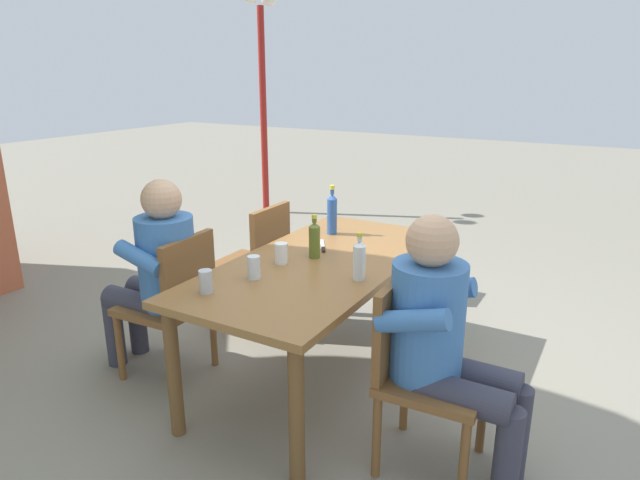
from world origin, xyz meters
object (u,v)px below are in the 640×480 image
at_px(chair_far_left, 175,299).
at_px(table_knife, 323,247).
at_px(bottle_olive, 314,239).
at_px(bottle_clear, 359,260).
at_px(lamp_post, 262,56).
at_px(cup_white, 281,253).
at_px(chair_near_left, 417,365).
at_px(bottle_blue, 332,213).
at_px(dining_table, 320,275).
at_px(person_in_plaid_shirt, 444,336).
at_px(backpack_by_near_side, 419,271).
at_px(cup_steel, 206,282).
at_px(chair_far_right, 257,259).
at_px(person_in_white_shirt, 158,268).
at_px(cup_glass, 254,267).

distance_m(chair_far_left, table_knife, 0.91).
bearing_deg(bottle_olive, bottle_clear, -116.65).
xyz_separation_m(bottle_clear, lamp_post, (3.22, 2.86, 1.05)).
height_order(bottle_clear, cup_white, bottle_clear).
distance_m(chair_near_left, bottle_blue, 1.34).
xyz_separation_m(dining_table, chair_near_left, (-0.41, -0.73, -0.15)).
height_order(chair_near_left, bottle_clear, bottle_clear).
bearing_deg(person_in_plaid_shirt, backpack_by_near_side, 22.30).
bearing_deg(cup_white, lamp_post, 36.57).
bearing_deg(bottle_clear, chair_far_left, 103.35).
bearing_deg(cup_steel, backpack_by_near_side, -8.65).
distance_m(person_in_plaid_shirt, lamp_post, 5.01).
bearing_deg(chair_far_right, backpack_by_near_side, -37.78).
distance_m(table_knife, lamp_post, 3.94).
relative_size(chair_far_right, lamp_post, 0.33).
relative_size(chair_near_left, cup_white, 7.60).
relative_size(table_knife, lamp_post, 0.08).
bearing_deg(bottle_olive, person_in_white_shirt, 119.06).
xyz_separation_m(chair_far_left, bottle_clear, (0.25, -1.04, 0.34)).
bearing_deg(bottle_blue, chair_far_right, 99.35).
bearing_deg(bottle_blue, lamp_post, 42.36).
relative_size(bottle_olive, lamp_post, 0.09).
height_order(chair_far_left, person_in_plaid_shirt, person_in_plaid_shirt).
xyz_separation_m(person_in_plaid_shirt, bottle_olive, (0.44, 0.89, 0.18)).
bearing_deg(cup_steel, lamp_post, 31.67).
relative_size(person_in_white_shirt, bottle_clear, 4.77).
bearing_deg(lamp_post, cup_glass, -145.45).
bearing_deg(chair_far_right, bottle_clear, -117.93).
xyz_separation_m(chair_far_left, bottle_olive, (0.43, -0.67, 0.35)).
relative_size(person_in_plaid_shirt, bottle_blue, 3.70).
distance_m(chair_near_left, lamp_post, 4.98).
height_order(chair_near_left, person_in_white_shirt, person_in_white_shirt).
height_order(chair_far_left, bottle_clear, bottle_clear).
xyz_separation_m(chair_far_left, bottle_blue, (0.89, -0.54, 0.38)).
bearing_deg(table_knife, bottle_blue, 17.76).
bearing_deg(bottle_blue, chair_far_left, 148.80).
bearing_deg(lamp_post, dining_table, -140.35).
height_order(chair_far_right, lamp_post, lamp_post).
height_order(chair_far_right, bottle_blue, bottle_blue).
relative_size(chair_near_left, person_in_plaid_shirt, 0.74).
relative_size(chair_far_left, chair_near_left, 1.00).
relative_size(person_in_plaid_shirt, cup_glass, 9.89).
bearing_deg(cup_white, person_in_plaid_shirt, -104.57).
bearing_deg(bottle_clear, chair_near_left, -121.44).
bearing_deg(person_in_white_shirt, lamp_post, 26.18).
relative_size(bottle_olive, bottle_blue, 0.78).
height_order(person_in_white_shirt, bottle_olive, person_in_white_shirt).
bearing_deg(chair_near_left, person_in_white_shirt, 89.86).
relative_size(chair_far_left, chair_far_right, 1.00).
xyz_separation_m(cup_glass, lamp_post, (3.48, 2.39, 1.10)).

